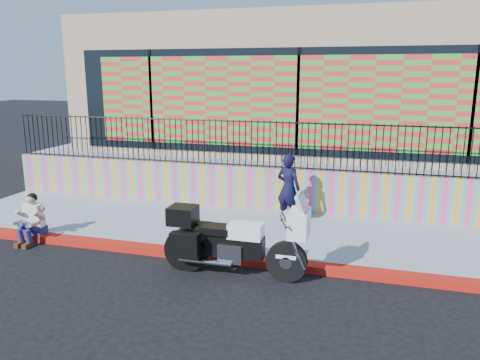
% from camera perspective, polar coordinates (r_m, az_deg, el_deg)
% --- Properties ---
extents(ground, '(90.00, 90.00, 0.00)m').
position_cam_1_polar(ground, '(9.15, 2.45, -10.36)').
color(ground, black).
rests_on(ground, ground).
extents(red_curb, '(16.00, 0.30, 0.15)m').
position_cam_1_polar(red_curb, '(9.12, 2.45, -9.92)').
color(red_curb, '#AE0C0E').
rests_on(red_curb, ground).
extents(sidewalk, '(16.00, 3.00, 0.15)m').
position_cam_1_polar(sidewalk, '(10.62, 4.54, -6.56)').
color(sidewalk, '#919CAF').
rests_on(sidewalk, ground).
extents(mural_wall, '(16.00, 0.20, 1.10)m').
position_cam_1_polar(mural_wall, '(11.95, 6.12, -1.24)').
color(mural_wall, '#FF437B').
rests_on(mural_wall, sidewalk).
extents(metal_fence, '(15.80, 0.04, 1.20)m').
position_cam_1_polar(metal_fence, '(11.72, 6.26, 4.22)').
color(metal_fence, black).
rests_on(metal_fence, mural_wall).
extents(elevated_platform, '(16.00, 10.00, 1.25)m').
position_cam_1_polar(elevated_platform, '(16.90, 9.09, 2.62)').
color(elevated_platform, '#919CAF').
rests_on(elevated_platform, ground).
extents(storefront_building, '(14.00, 8.06, 4.00)m').
position_cam_1_polar(storefront_building, '(16.42, 9.33, 11.52)').
color(storefront_building, tan).
rests_on(storefront_building, elevated_platform).
extents(police_motorcycle, '(2.63, 0.87, 1.64)m').
position_cam_1_polar(police_motorcycle, '(8.50, -0.94, -7.22)').
color(police_motorcycle, black).
rests_on(police_motorcycle, ground).
extents(police_officer, '(0.70, 0.57, 1.64)m').
position_cam_1_polar(police_officer, '(11.01, 5.92, -1.01)').
color(police_officer, black).
rests_on(police_officer, sidewalk).
extents(seated_man, '(0.54, 0.71, 1.06)m').
position_cam_1_polar(seated_man, '(11.08, -24.21, -4.83)').
color(seated_man, navy).
rests_on(seated_man, ground).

